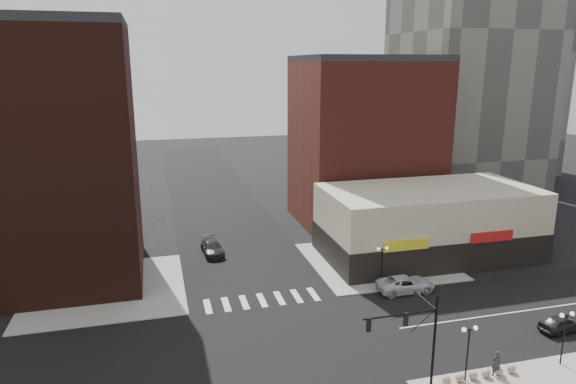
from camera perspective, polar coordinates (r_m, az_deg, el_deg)
name	(u,v)px	position (r m, az deg, el deg)	size (l,w,h in m)	color
ground	(285,345)	(42.52, -0.36, -16.61)	(240.00, 240.00, 0.00)	black
road_ew	(285,345)	(42.52, -0.36, -16.60)	(200.00, 14.00, 0.02)	black
road_ns	(285,345)	(42.52, -0.36, -16.60)	(14.00, 200.00, 0.02)	black
sidewalk_nw	(106,289)	(54.67, -19.53, -10.12)	(15.00, 15.00, 0.12)	gray
sidewalk_ne	(377,261)	(59.32, 9.83, -7.56)	(15.00, 15.00, 0.12)	gray
building_nw	(50,160)	(55.58, -24.90, 3.22)	(16.00, 15.00, 25.00)	#331610
building_ne_midrise	(365,144)	(71.56, 8.50, 5.30)	(18.00, 15.00, 22.00)	maroon
building_ne_row	(428,228)	(61.55, 15.29, -3.85)	(24.20, 12.20, 8.00)	beige
traffic_signal	(420,323)	(36.18, 14.42, -13.96)	(5.59, 3.09, 7.77)	black
street_lamp_se_a	(469,340)	(38.67, 19.45, -15.22)	(1.22, 0.32, 4.16)	black
street_lamp_se_b	(566,325)	(43.38, 28.47, -12.86)	(1.22, 0.32, 4.16)	black
street_lamp_ne	(382,256)	(51.68, 10.43, -7.05)	(1.22, 0.32, 4.16)	black
bollard_row	(479,374)	(40.69, 20.49, -18.43)	(5.87, 0.62, 0.62)	#A17A6F
white_suv	(406,284)	(52.20, 12.95, -9.93)	(2.62, 5.68, 1.58)	silver
dark_sedan_east	(563,323)	(49.65, 28.20, -12.74)	(1.66, 4.13, 1.41)	black
dark_sedan_north	(212,248)	(61.06, -8.42, -6.14)	(2.18, 5.36, 1.56)	black
pedestrian	(496,363)	(41.04, 22.12, -17.21)	(0.70, 0.46, 1.92)	#2A262C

